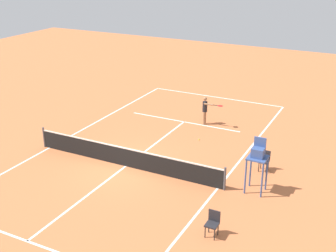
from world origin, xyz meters
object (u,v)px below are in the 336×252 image
player_serving (206,108)px  tennis_ball (199,139)px  umpire_chair (258,157)px  courtside_chair_near (213,222)px  courtside_chair_mid (264,160)px

player_serving → tennis_ball: (-0.59, 2.31, -0.96)m
umpire_chair → courtside_chair_near: size_ratio=2.54×
tennis_ball → umpire_chair: bearing=137.4°
player_serving → umpire_chair: bearing=34.0°
courtside_chair_near → courtside_chair_mid: bearing=-92.7°
tennis_ball → courtside_chair_mid: size_ratio=0.07×
player_serving → courtside_chair_mid: player_serving is taller
tennis_ball → umpire_chair: umpire_chair is taller
courtside_chair_near → courtside_chair_mid: 5.79m
umpire_chair → courtside_chair_mid: size_ratio=2.54×
tennis_ball → umpire_chair: (-4.26, 3.92, 1.57)m
player_serving → tennis_ball: bearing=10.5°
courtside_chair_mid → tennis_ball: bearing=-24.6°
tennis_ball → courtside_chair_mid: 4.49m
umpire_chair → tennis_ball: bearing=-42.6°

